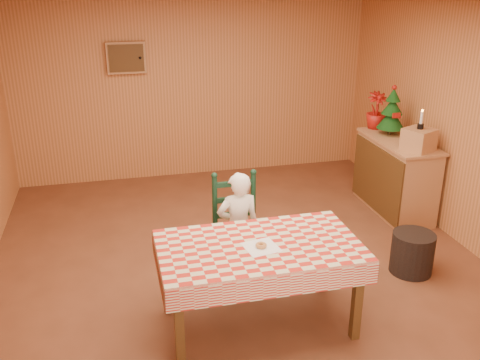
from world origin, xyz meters
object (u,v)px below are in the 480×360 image
object	(u,v)px
seated_child	(238,228)
crate	(419,140)
ladder_chair	(237,231)
shelf_unit	(395,176)
christmas_tree	(392,112)
storage_bin	(412,253)
dining_table	(259,253)

from	to	relation	value
seated_child	crate	xyz separation A→B (m)	(2.28, 0.73, 0.49)
ladder_chair	seated_child	xyz separation A→B (m)	(0.00, -0.06, 0.06)
seated_child	crate	bearing A→B (deg)	-162.34
shelf_unit	christmas_tree	size ratio (longest dim) A/B	2.00
christmas_tree	storage_bin	distance (m)	2.00
ladder_chair	crate	xyz separation A→B (m)	(2.28, 0.67, 0.55)
shelf_unit	storage_bin	distance (m)	1.52
shelf_unit	crate	world-z (taller)	crate
seated_child	christmas_tree	xyz separation A→B (m)	(2.28, 1.38, 0.65)
shelf_unit	crate	bearing A→B (deg)	-88.77
seated_child	shelf_unit	xyz separation A→B (m)	(2.27, 1.13, -0.10)
dining_table	seated_child	world-z (taller)	seated_child
ladder_chair	christmas_tree	distance (m)	2.73
crate	christmas_tree	distance (m)	0.67
ladder_chair	crate	distance (m)	2.44
seated_child	dining_table	bearing A→B (deg)	90.00
seated_child	crate	size ratio (longest dim) A/B	3.75
crate	christmas_tree	xyz separation A→B (m)	(-0.00, 0.65, 0.16)
dining_table	ladder_chair	distance (m)	0.81
storage_bin	crate	bearing A→B (deg)	60.75
seated_child	storage_bin	bearing A→B (deg)	171.20
ladder_chair	seated_child	distance (m)	0.08
ladder_chair	storage_bin	bearing A→B (deg)	-10.64
seated_child	crate	distance (m)	2.44
dining_table	christmas_tree	size ratio (longest dim) A/B	2.67
shelf_unit	crate	xyz separation A→B (m)	(0.01, -0.40, 0.59)
dining_table	ladder_chair	size ratio (longest dim) A/B	1.53
ladder_chair	storage_bin	world-z (taller)	ladder_chair
crate	shelf_unit	bearing A→B (deg)	91.23
dining_table	storage_bin	xyz separation A→B (m)	(1.72, 0.46, -0.48)
shelf_unit	storage_bin	world-z (taller)	shelf_unit
shelf_unit	crate	size ratio (longest dim) A/B	4.13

